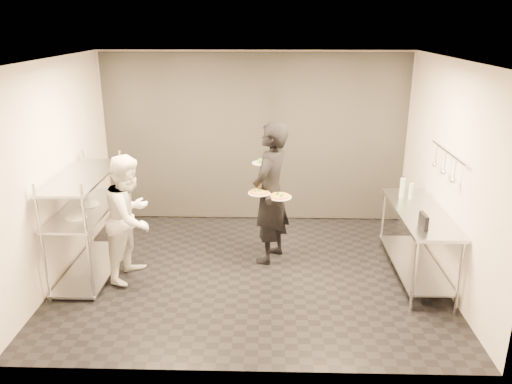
{
  "coord_description": "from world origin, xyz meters",
  "views": [
    {
      "loc": [
        0.24,
        -6.02,
        3.25
      ],
      "look_at": [
        0.07,
        0.17,
        1.1
      ],
      "focal_mm": 35.0,
      "sensor_mm": 36.0,
      "label": 1
    }
  ],
  "objects_px": {
    "prep_counter": "(418,232)",
    "salad_plate": "(261,162)",
    "pizza_plate_near": "(259,192)",
    "bottle_clear": "(411,191)",
    "pizza_plate_far": "(280,196)",
    "bottle_dark": "(402,184)",
    "waiter": "(270,193)",
    "chef": "(130,217)",
    "pos_monitor": "(424,221)",
    "pass_rack": "(87,219)",
    "bottle_green": "(402,188)"
  },
  "relations": [
    {
      "from": "prep_counter",
      "to": "waiter",
      "type": "height_order",
      "value": "waiter"
    },
    {
      "from": "chef",
      "to": "prep_counter",
      "type": "bearing_deg",
      "value": -75.47
    },
    {
      "from": "pass_rack",
      "to": "salad_plate",
      "type": "bearing_deg",
      "value": 17.12
    },
    {
      "from": "chef",
      "to": "pos_monitor",
      "type": "bearing_deg",
      "value": -83.91
    },
    {
      "from": "bottle_dark",
      "to": "salad_plate",
      "type": "bearing_deg",
      "value": -177.12
    },
    {
      "from": "prep_counter",
      "to": "bottle_green",
      "type": "xyz_separation_m",
      "value": [
        -0.11,
        0.52,
        0.43
      ]
    },
    {
      "from": "pizza_plate_far",
      "to": "salad_plate",
      "type": "height_order",
      "value": "salad_plate"
    },
    {
      "from": "pos_monitor",
      "to": "bottle_green",
      "type": "relative_size",
      "value": 0.86
    },
    {
      "from": "pizza_plate_near",
      "to": "prep_counter",
      "type": "bearing_deg",
      "value": -7.59
    },
    {
      "from": "waiter",
      "to": "chef",
      "type": "relative_size",
      "value": 1.19
    },
    {
      "from": "chef",
      "to": "salad_plate",
      "type": "relative_size",
      "value": 6.35
    },
    {
      "from": "pass_rack",
      "to": "bottle_green",
      "type": "height_order",
      "value": "pass_rack"
    },
    {
      "from": "pizza_plate_far",
      "to": "bottle_green",
      "type": "distance_m",
      "value": 1.72
    },
    {
      "from": "waiter",
      "to": "chef",
      "type": "height_order",
      "value": "waiter"
    },
    {
      "from": "pos_monitor",
      "to": "pizza_plate_far",
      "type": "bearing_deg",
      "value": 154.23
    },
    {
      "from": "bottle_green",
      "to": "bottle_dark",
      "type": "relative_size",
      "value": 1.33
    },
    {
      "from": "pass_rack",
      "to": "prep_counter",
      "type": "xyz_separation_m",
      "value": [
        4.33,
        0.0,
        -0.14
      ]
    },
    {
      "from": "pizza_plate_near",
      "to": "bottle_clear",
      "type": "bearing_deg",
      "value": 5.57
    },
    {
      "from": "bottle_clear",
      "to": "waiter",
      "type": "bearing_deg",
      "value": -178.63
    },
    {
      "from": "salad_plate",
      "to": "waiter",
      "type": "bearing_deg",
      "value": -64.2
    },
    {
      "from": "pizza_plate_near",
      "to": "bottle_green",
      "type": "bearing_deg",
      "value": 7.07
    },
    {
      "from": "pizza_plate_far",
      "to": "bottle_dark",
      "type": "height_order",
      "value": "bottle_dark"
    },
    {
      "from": "salad_plate",
      "to": "bottle_clear",
      "type": "height_order",
      "value": "salad_plate"
    },
    {
      "from": "pass_rack",
      "to": "bottle_clear",
      "type": "relative_size",
      "value": 7.38
    },
    {
      "from": "pass_rack",
      "to": "salad_plate",
      "type": "relative_size",
      "value": 6.11
    },
    {
      "from": "prep_counter",
      "to": "waiter",
      "type": "relative_size",
      "value": 0.91
    },
    {
      "from": "pizza_plate_near",
      "to": "waiter",
      "type": "bearing_deg",
      "value": 46.35
    },
    {
      "from": "salad_plate",
      "to": "bottle_dark",
      "type": "xyz_separation_m",
      "value": [
        2.01,
        0.1,
        -0.34
      ]
    },
    {
      "from": "prep_counter",
      "to": "bottle_dark",
      "type": "distance_m",
      "value": 0.89
    },
    {
      "from": "pass_rack",
      "to": "waiter",
      "type": "relative_size",
      "value": 0.81
    },
    {
      "from": "waiter",
      "to": "salad_plate",
      "type": "distance_m",
      "value": 0.48
    },
    {
      "from": "bottle_green",
      "to": "pos_monitor",
      "type": "bearing_deg",
      "value": -90.6
    },
    {
      "from": "bottle_dark",
      "to": "waiter",
      "type": "bearing_deg",
      "value": -168.95
    },
    {
      "from": "prep_counter",
      "to": "waiter",
      "type": "bearing_deg",
      "value": 167.33
    },
    {
      "from": "pizza_plate_far",
      "to": "bottle_clear",
      "type": "relative_size",
      "value": 1.44
    },
    {
      "from": "salad_plate",
      "to": "bottle_green",
      "type": "relative_size",
      "value": 0.95
    },
    {
      "from": "prep_counter",
      "to": "pizza_plate_near",
      "type": "relative_size",
      "value": 6.05
    },
    {
      "from": "prep_counter",
      "to": "chef",
      "type": "xyz_separation_m",
      "value": [
        -3.73,
        -0.1,
        0.21
      ]
    },
    {
      "from": "prep_counter",
      "to": "waiter",
      "type": "distance_m",
      "value": 2.0
    },
    {
      "from": "pizza_plate_far",
      "to": "salad_plate",
      "type": "xyz_separation_m",
      "value": [
        -0.25,
        0.49,
        0.34
      ]
    },
    {
      "from": "pizza_plate_near",
      "to": "salad_plate",
      "type": "xyz_separation_m",
      "value": [
        0.02,
        0.42,
        0.31
      ]
    },
    {
      "from": "pass_rack",
      "to": "bottle_dark",
      "type": "height_order",
      "value": "pass_rack"
    },
    {
      "from": "prep_counter",
      "to": "salad_plate",
      "type": "height_order",
      "value": "salad_plate"
    },
    {
      "from": "prep_counter",
      "to": "pizza_plate_far",
      "type": "distance_m",
      "value": 1.86
    },
    {
      "from": "pizza_plate_near",
      "to": "bottle_green",
      "type": "xyz_separation_m",
      "value": [
        1.96,
        0.24,
        -0.0
      ]
    },
    {
      "from": "pizza_plate_near",
      "to": "bottle_dark",
      "type": "distance_m",
      "value": 2.1
    },
    {
      "from": "bottle_green",
      "to": "bottle_clear",
      "type": "height_order",
      "value": "bottle_green"
    },
    {
      "from": "prep_counter",
      "to": "pos_monitor",
      "type": "xyz_separation_m",
      "value": [
        -0.12,
        -0.54,
        0.38
      ]
    },
    {
      "from": "pizza_plate_far",
      "to": "bottle_dark",
      "type": "xyz_separation_m",
      "value": [
        1.76,
        0.59,
        -0.01
      ]
    },
    {
      "from": "pizza_plate_near",
      "to": "bottle_clear",
      "type": "relative_size",
      "value": 1.37
    }
  ]
}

